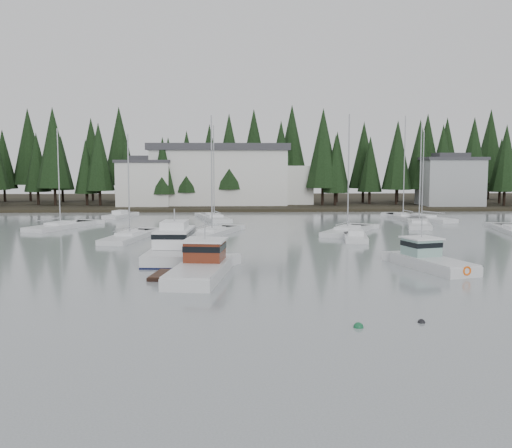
% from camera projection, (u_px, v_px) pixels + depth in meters
% --- Properties ---
extents(ground, '(260.00, 260.00, 0.00)m').
position_uv_depth(ground, '(292.00, 352.00, 22.63)').
color(ground, gray).
rests_on(ground, ground).
extents(far_shore_land, '(240.00, 54.00, 1.00)m').
position_uv_depth(far_shore_land, '(245.00, 202.00, 119.07)').
color(far_shore_land, black).
rests_on(far_shore_land, ground).
extents(conifer_treeline, '(200.00, 22.00, 20.00)m').
position_uv_depth(conifer_treeline, '(246.00, 205.00, 108.14)').
color(conifer_treeline, black).
rests_on(conifer_treeline, ground).
extents(house_west, '(9.54, 7.42, 8.75)m').
position_uv_depth(house_west, '(145.00, 182.00, 100.03)').
color(house_west, silver).
rests_on(house_west, ground).
extents(house_east_a, '(10.60, 8.48, 9.25)m').
position_uv_depth(house_east_a, '(450.00, 180.00, 101.06)').
color(house_east_a, '#999EA0').
rests_on(house_east_a, ground).
extents(harbor_inn, '(29.50, 11.50, 10.90)m').
position_uv_depth(harbor_inn, '(231.00, 175.00, 103.81)').
color(harbor_inn, silver).
rests_on(harbor_inn, ground).
extents(lobster_boat_brown, '(5.51, 9.50, 4.53)m').
position_uv_depth(lobster_boat_brown, '(200.00, 269.00, 38.19)').
color(lobster_boat_brown, silver).
rests_on(lobster_boat_brown, ground).
extents(cabin_cruiser_center, '(3.92, 10.79, 4.56)m').
position_uv_depth(cabin_cruiser_center, '(174.00, 249.00, 46.12)').
color(cabin_cruiser_center, silver).
rests_on(cabin_cruiser_center, ground).
extents(lobster_boat_teal, '(4.54, 7.83, 4.12)m').
position_uv_depth(lobster_boat_teal, '(430.00, 261.00, 41.33)').
color(lobster_boat_teal, silver).
rests_on(lobster_boat_teal, ground).
extents(sailboat_2, '(5.27, 10.56, 13.20)m').
position_uv_depth(sailboat_2, '(419.00, 225.00, 70.95)').
color(sailboat_2, silver).
rests_on(sailboat_2, ground).
extents(sailboat_3, '(4.61, 10.79, 11.19)m').
position_uv_depth(sailboat_3, '(130.00, 238.00, 58.09)').
color(sailboat_3, silver).
rests_on(sailboat_3, ground).
extents(sailboat_6, '(5.17, 10.83, 13.53)m').
position_uv_depth(sailboat_6, '(214.00, 219.00, 79.12)').
color(sailboat_6, silver).
rests_on(sailboat_6, ground).
extents(sailboat_7, '(6.44, 10.50, 12.38)m').
position_uv_depth(sailboat_7, '(61.00, 228.00, 68.27)').
color(sailboat_7, silver).
rests_on(sailboat_7, ground).
extents(sailboat_8, '(7.53, 10.31, 13.59)m').
position_uv_depth(sailboat_8, '(348.00, 232.00, 63.26)').
color(sailboat_8, silver).
rests_on(sailboat_8, ground).
extents(sailboat_9, '(6.17, 11.09, 13.30)m').
position_uv_depth(sailboat_9, '(212.00, 234.00, 61.41)').
color(sailboat_9, silver).
rests_on(sailboat_9, ground).
extents(sailboat_10, '(6.97, 11.07, 12.83)m').
position_uv_depth(sailboat_10, '(422.00, 220.00, 78.70)').
color(sailboat_10, silver).
rests_on(sailboat_10, ground).
extents(sailboat_13, '(3.18, 9.02, 14.94)m').
position_uv_depth(sailboat_13, '(403.00, 218.00, 80.71)').
color(sailboat_13, silver).
rests_on(sailboat_13, ground).
extents(runabout_1, '(3.06, 5.93, 1.42)m').
position_uv_depth(runabout_1, '(356.00, 239.00, 57.03)').
color(runabout_1, silver).
rests_on(runabout_1, ground).
extents(runabout_3, '(4.09, 7.08, 1.42)m').
position_uv_depth(runabout_3, '(120.00, 216.00, 82.80)').
color(runabout_3, silver).
rests_on(runabout_3, ground).
extents(mooring_buoy_green, '(0.47, 0.47, 0.47)m').
position_uv_depth(mooring_buoy_green, '(358.00, 327.00, 26.14)').
color(mooring_buoy_green, '#145933').
rests_on(mooring_buoy_green, ground).
extents(mooring_buoy_dark, '(0.36, 0.36, 0.36)m').
position_uv_depth(mooring_buoy_dark, '(421.00, 323.00, 26.92)').
color(mooring_buoy_dark, black).
rests_on(mooring_buoy_dark, ground).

